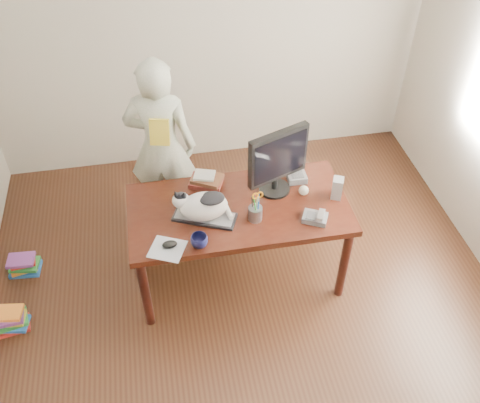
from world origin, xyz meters
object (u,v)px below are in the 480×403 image
object	(u,v)px
book_pile_b	(24,265)
speaker	(337,188)
pen_cup	(255,212)
calculator	(296,175)
person	(161,146)
monitor	(278,159)
baseball	(304,190)
keyboard	(205,217)
phone	(316,217)
book_pile_a	(11,320)
cat	(202,205)
desk	(237,214)
mouse	(170,244)
coffee_mug	(199,241)
book_stack	(206,180)

from	to	relation	value
book_pile_b	speaker	bearing A→B (deg)	-8.64
pen_cup	calculator	distance (m)	0.56
person	pen_cup	bearing A→B (deg)	136.13
monitor	baseball	bearing A→B (deg)	-41.57
keyboard	monitor	size ratio (longest dim) A/B	0.88
phone	book_pile_a	bearing A→B (deg)	-154.09
cat	phone	world-z (taller)	cat
desk	mouse	size ratio (longest dim) A/B	13.39
desk	person	bearing A→B (deg)	125.46
pen_cup	person	size ratio (longest dim) A/B	0.16
desk	coffee_mug	distance (m)	0.55
phone	person	xyz separation A→B (m)	(-1.00, 1.01, 0.01)
desk	cat	size ratio (longest dim) A/B	3.75
coffee_mug	book_stack	world-z (taller)	coffee_mug
calculator	person	xyz separation A→B (m)	(-0.99, 0.53, 0.01)
person	calculator	bearing A→B (deg)	165.22
desk	pen_cup	world-z (taller)	pen_cup
book_pile_a	cat	bearing A→B (deg)	5.17
phone	speaker	size ratio (longest dim) A/B	1.22
book_stack	book_pile_b	bearing A→B (deg)	-157.65
monitor	book_pile_b	bearing A→B (deg)	152.26
keyboard	book_pile_b	xyz separation A→B (m)	(-1.46, 0.42, -0.69)
baseball	book_pile_a	distance (m)	2.37
mouse	cat	bearing A→B (deg)	67.09
keyboard	person	distance (m)	0.88
phone	baseball	world-z (taller)	phone
coffee_mug	baseball	distance (m)	0.91
pen_cup	speaker	size ratio (longest dim) A/B	1.49
speaker	book_pile_b	distance (m)	2.59
person	speaker	bearing A→B (deg)	160.37
desk	speaker	bearing A→B (deg)	-7.86
monitor	baseball	world-z (taller)	monitor
cat	book_pile_b	size ratio (longest dim) A/B	1.65
cat	speaker	distance (m)	1.00
baseball	book_pile_b	bearing A→B (deg)	172.26
monitor	pen_cup	bearing A→B (deg)	-150.32
desk	keyboard	distance (m)	0.34
desk	baseball	distance (m)	0.53
keyboard	calculator	size ratio (longest dim) A/B	2.47
cat	monitor	world-z (taller)	monitor
phone	speaker	distance (m)	0.31
keyboard	mouse	size ratio (longest dim) A/B	3.96
book_pile_a	coffee_mug	bearing A→B (deg)	-4.98
speaker	calculator	distance (m)	0.36
pen_cup	phone	distance (m)	0.43
monitor	mouse	size ratio (longest dim) A/B	4.49
speaker	baseball	world-z (taller)	speaker
coffee_mug	speaker	size ratio (longest dim) A/B	0.69
book_stack	calculator	xyz separation A→B (m)	(0.69, -0.05, -0.01)
keyboard	monitor	xyz separation A→B (m)	(0.56, 0.19, 0.29)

